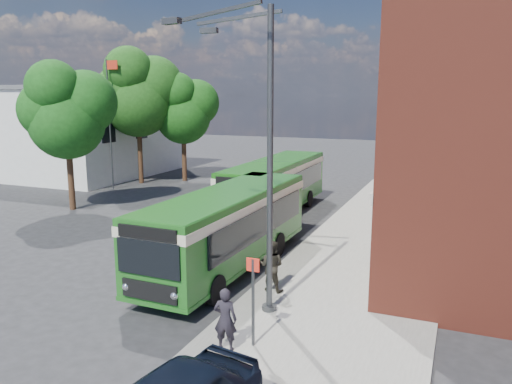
% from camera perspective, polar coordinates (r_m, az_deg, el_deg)
% --- Properties ---
extents(ground, '(120.00, 120.00, 0.00)m').
position_cam_1_polar(ground, '(19.56, -10.82, -8.83)').
color(ground, '#27272A').
rests_on(ground, ground).
extents(pavement, '(6.00, 48.00, 0.15)m').
position_cam_1_polar(pavement, '(24.39, 14.07, -4.79)').
color(pavement, gray).
rests_on(pavement, ground).
extents(kerb_line, '(0.12, 48.00, 0.01)m').
position_cam_1_polar(kerb_line, '(25.01, 7.13, -4.32)').
color(kerb_line, beige).
rests_on(kerb_line, ground).
extents(white_building, '(9.40, 13.40, 7.30)m').
position_cam_1_polar(white_building, '(43.78, -17.83, 6.65)').
color(white_building, silver).
rests_on(white_building, ground).
extents(flagpole, '(0.95, 0.10, 9.00)m').
position_cam_1_polar(flagpole, '(36.33, -16.34, 7.98)').
color(flagpole, '#37393C').
rests_on(flagpole, ground).
extents(street_lamp, '(2.96, 2.38, 9.00)m').
position_cam_1_polar(street_lamp, '(14.47, 0.26, 3.93)').
color(street_lamp, '#37393C').
rests_on(street_lamp, ground).
extents(bus_stop_sign, '(0.35, 0.08, 2.52)m').
position_cam_1_polar(bus_stop_sign, '(13.06, -0.34, -11.82)').
color(bus_stop_sign, '#37393C').
rests_on(bus_stop_sign, ground).
extents(bus_front, '(2.83, 10.27, 3.02)m').
position_cam_1_polar(bus_front, '(18.96, -3.25, -3.50)').
color(bus_front, '#1D5D1B').
rests_on(bus_front, ground).
extents(bus_rear, '(2.66, 10.81, 3.02)m').
position_cam_1_polar(bus_rear, '(27.72, 2.27, 1.14)').
color(bus_rear, '#1A5E14').
rests_on(bus_rear, ground).
extents(pedestrian_a, '(0.66, 0.49, 1.66)m').
position_cam_1_polar(pedestrian_a, '(13.09, -3.53, -14.31)').
color(pedestrian_a, black).
rests_on(pedestrian_a, pavement).
extents(pedestrian_b, '(0.85, 0.66, 1.73)m').
position_cam_1_polar(pedestrian_b, '(16.70, 1.79, -8.43)').
color(pedestrian_b, black).
rests_on(pedestrian_b, pavement).
extents(tree_left, '(5.03, 4.78, 8.49)m').
position_cam_1_polar(tree_left, '(30.36, -20.88, 8.76)').
color(tree_left, '#3B2415').
rests_on(tree_left, ground).
extents(tree_mid, '(5.95, 5.65, 10.04)m').
position_cam_1_polar(tree_mid, '(38.36, -13.36, 11.06)').
color(tree_mid, '#3B2415').
rests_on(tree_mid, ground).
extents(tree_right, '(4.90, 4.66, 8.27)m').
position_cam_1_polar(tree_right, '(38.81, -8.32, 9.46)').
color(tree_right, '#3B2415').
rests_on(tree_right, ground).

